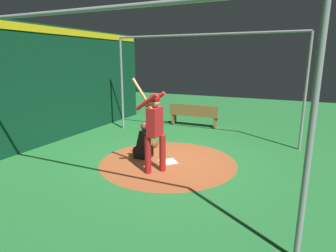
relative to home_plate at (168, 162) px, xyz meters
name	(u,v)px	position (x,y,z in m)	size (l,w,h in m)	color
ground_plane	(168,162)	(0.00, 0.00, -0.01)	(26.22, 26.22, 0.00)	#287A38
dirt_circle	(168,162)	(0.00, 0.00, -0.01)	(3.48, 3.48, 0.01)	#AD562D
home_plate	(168,162)	(0.00, 0.00, 0.00)	(0.42, 0.42, 0.01)	white
batter	(154,125)	(-0.01, -0.71, 1.12)	(0.68, 0.49, 2.17)	maroon
catcher	(145,144)	(-0.70, 0.06, 0.37)	(0.58, 0.40, 0.98)	black
back_wall	(44,86)	(-4.11, 0.00, 1.78)	(0.23, 10.22, 3.55)	#0C3D26
cage_frame	(168,69)	(0.00, 0.00, 2.32)	(6.16, 5.19, 3.34)	gray
bench	(194,115)	(-0.77, 4.05, 0.44)	(1.97, 0.36, 0.85)	olive
baseball_0	(148,165)	(-0.32, -0.48, 0.03)	(0.07, 0.07, 0.07)	white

